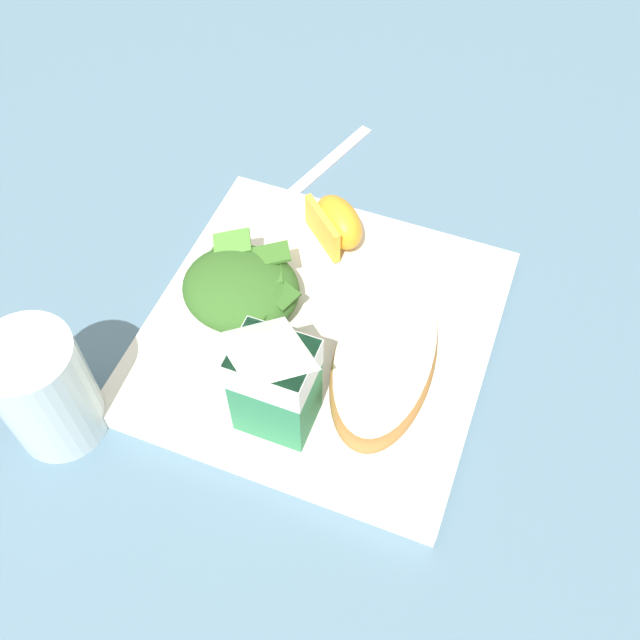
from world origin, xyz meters
The scene contains 8 objects.
ground centered at (0.00, 0.00, 0.00)m, with size 3.00×3.00×0.00m, color slate.
white_plate centered at (0.00, 0.00, 0.01)m, with size 0.28×0.28×0.02m, color white.
cheesy_pizza_bread centered at (-0.06, 0.02, 0.03)m, with size 0.10×0.18×0.04m.
green_salad_pile centered at (0.07, 0.00, 0.04)m, with size 0.10×0.10×0.04m.
milk_carton centered at (0.00, 0.09, 0.08)m, with size 0.06×0.04×0.11m.
orange_wedge_front centered at (0.02, -0.10, 0.04)m, with size 0.07×0.07×0.04m.
metal_fork centered at (0.08, -0.16, 0.00)m, with size 0.07×0.18×0.01m.
drinking_clear_cup centered at (0.16, 0.15, 0.05)m, with size 0.07×0.07×0.10m, color silver.
Camera 1 is at (-0.12, 0.32, 0.51)m, focal length 40.59 mm.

